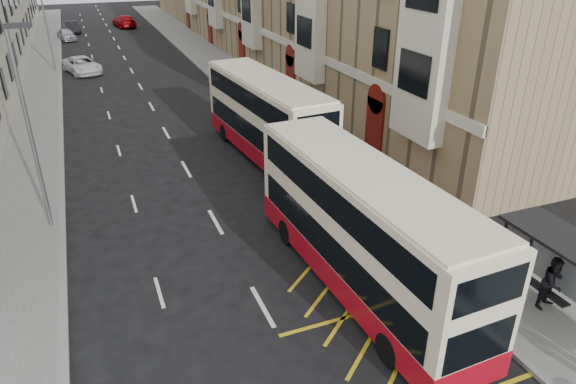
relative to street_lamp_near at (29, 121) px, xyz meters
name	(u,v)px	position (x,y,z in m)	size (l,w,h in m)	color
pavement_right	(249,88)	(14.35, 18.00, -4.56)	(4.00, 120.00, 0.15)	#60605C
pavement_left	(38,109)	(-1.15, 18.00, -4.56)	(3.00, 120.00, 0.15)	#60605C
kerb_right	(225,90)	(12.35, 18.00, -4.56)	(0.25, 120.00, 0.15)	gray
kerb_left	(61,107)	(0.35, 18.00, -4.56)	(0.25, 120.00, 0.15)	gray
road_markings	(126,60)	(6.35, 33.00, -4.63)	(10.00, 110.00, 0.01)	silver
guard_railing	(399,223)	(12.60, -6.25, -3.78)	(0.06, 6.56, 1.01)	red
street_lamp_near	(29,121)	(0.00, 0.00, 0.00)	(0.93, 0.18, 8.00)	slate
street_lamp_far	(46,18)	(0.00, 30.00, 0.00)	(0.93, 0.18, 8.00)	slate
double_decker_front	(362,229)	(9.80, -8.11, -2.41)	(2.94, 11.05, 4.37)	#FDEBC3
double_decker_rear	(267,118)	(10.81, 3.92, -2.41)	(3.44, 11.12, 4.37)	#FDEBC3
pedestrian_mid	(553,283)	(14.81, -11.55, -3.58)	(0.88, 0.69, 1.81)	black
pedestrian_far	(464,257)	(13.30, -9.17, -3.71)	(0.91, 0.38, 1.55)	black
white_van	(82,65)	(2.25, 28.60, -3.93)	(2.34, 5.08, 1.41)	silver
car_silver	(66,35)	(1.15, 46.77, -3.97)	(1.58, 3.93, 1.34)	#ADB0B5
car_dark	(72,27)	(1.85, 52.14, -3.92)	(1.52, 4.35, 1.43)	black
car_red	(124,21)	(8.57, 54.79, -3.83)	(2.25, 5.54, 1.61)	#950105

